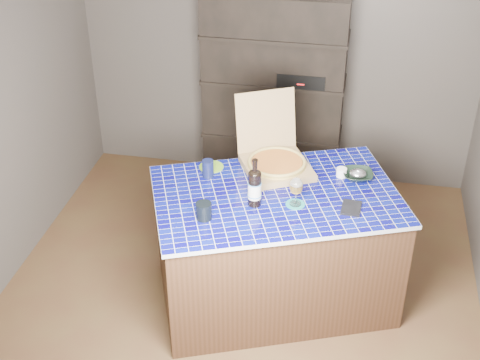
% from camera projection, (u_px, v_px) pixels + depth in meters
% --- Properties ---
extents(room, '(3.50, 3.50, 3.50)m').
position_uv_depth(room, '(241.00, 143.00, 4.36)').
color(room, brown).
rests_on(room, ground).
extents(shelving_unit, '(1.20, 0.41, 1.80)m').
position_uv_depth(shelving_unit, '(274.00, 94.00, 5.82)').
color(shelving_unit, black).
rests_on(shelving_unit, floor).
extents(kitchen_island, '(1.90, 1.56, 0.90)m').
position_uv_depth(kitchen_island, '(275.00, 247.00, 4.73)').
color(kitchen_island, '#44291A').
rests_on(kitchen_island, floor).
extents(pizza_box, '(0.64, 0.68, 0.49)m').
position_uv_depth(pizza_box, '(276.00, 160.00, 4.74)').
color(pizza_box, '#A58355').
rests_on(pizza_box, kitchen_island).
extents(mead_bottle, '(0.09, 0.09, 0.34)m').
position_uv_depth(mead_bottle, '(255.00, 187.00, 4.32)').
color(mead_bottle, black).
rests_on(mead_bottle, kitchen_island).
extents(teal_trivet, '(0.13, 0.13, 0.01)m').
position_uv_depth(teal_trivet, '(295.00, 204.00, 4.39)').
color(teal_trivet, '#177A76').
rests_on(teal_trivet, kitchen_island).
extents(wine_glass, '(0.09, 0.09, 0.20)m').
position_uv_depth(wine_glass, '(296.00, 187.00, 4.31)').
color(wine_glass, white).
rests_on(wine_glass, teal_trivet).
extents(tumbler, '(0.10, 0.10, 0.11)m').
position_uv_depth(tumbler, '(204.00, 211.00, 4.23)').
color(tumbler, black).
rests_on(tumbler, kitchen_island).
extents(dvd_case, '(0.13, 0.18, 0.01)m').
position_uv_depth(dvd_case, '(351.00, 208.00, 4.34)').
color(dvd_case, black).
rests_on(dvd_case, kitchen_island).
extents(bowl, '(0.24, 0.24, 0.05)m').
position_uv_depth(bowl, '(358.00, 175.00, 4.65)').
color(bowl, black).
rests_on(bowl, kitchen_island).
extents(foil_contents, '(0.12, 0.10, 0.06)m').
position_uv_depth(foil_contents, '(358.00, 173.00, 4.64)').
color(foil_contents, silver).
rests_on(foil_contents, bowl).
extents(white_jar, '(0.07, 0.07, 0.06)m').
position_uv_depth(white_jar, '(341.00, 172.00, 4.67)').
color(white_jar, white).
rests_on(white_jar, kitchen_island).
extents(navy_cup, '(0.08, 0.08, 0.13)m').
position_uv_depth(navy_cup, '(208.00, 169.00, 4.65)').
color(navy_cup, black).
rests_on(navy_cup, kitchen_island).
extents(green_trivet, '(0.18, 0.18, 0.01)m').
position_uv_depth(green_trivet, '(211.00, 167.00, 4.79)').
color(green_trivet, '#659C21').
rests_on(green_trivet, kitchen_island).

